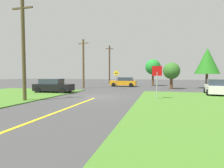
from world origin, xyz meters
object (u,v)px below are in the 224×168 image
object	(u,v)px
car_approaching_junction	(124,82)
utility_pole_near	(23,49)
utility_pole_mid	(83,63)
stop_sign	(157,76)
parked_car_near_building	(53,86)
pine_tree_center	(207,61)
car_on_crossroad	(217,87)
oak_tree_left	(153,67)
oak_tree_right	(171,71)
utility_pole_far	(109,64)
direction_sign	(116,77)

from	to	relation	value
car_approaching_junction	utility_pole_near	size ratio (longest dim) A/B	0.57
utility_pole_near	utility_pole_mid	xyz separation A→B (m)	(-0.85, 13.45, -0.24)
car_approaching_junction	utility_pole_near	xyz separation A→B (m)	(-4.44, -18.76, 3.26)
stop_sign	car_approaching_junction	size ratio (longest dim) A/B	0.63
parked_car_near_building	car_approaching_junction	bearing A→B (deg)	61.96
parked_car_near_building	pine_tree_center	bearing A→B (deg)	28.69
car_on_crossroad	parked_car_near_building	bearing A→B (deg)	104.60
oak_tree_left	pine_tree_center	bearing A→B (deg)	-28.12
car_on_crossroad	oak_tree_right	world-z (taller)	oak_tree_right
utility_pole_mid	utility_pole_far	world-z (taller)	utility_pole_far
utility_pole_near	utility_pole_mid	distance (m)	13.48
parked_car_near_building	car_on_crossroad	xyz separation A→B (m)	(17.43, 2.08, -0.00)
car_on_crossroad	car_approaching_junction	bearing A→B (deg)	55.59
utility_pole_far	car_approaching_junction	bearing A→B (deg)	-59.25
parked_car_near_building	utility_pole_mid	xyz separation A→B (m)	(0.58, 7.26, 3.02)
utility_pole_near	oak_tree_left	bearing A→B (deg)	67.21
stop_sign	oak_tree_left	world-z (taller)	oak_tree_left
parked_car_near_building	oak_tree_right	world-z (taller)	oak_tree_right
stop_sign	oak_tree_right	world-z (taller)	oak_tree_right
direction_sign	car_on_crossroad	bearing A→B (deg)	-21.08
parked_car_near_building	oak_tree_right	xyz separation A→B (m)	(13.53, 9.29, 1.81)
car_on_crossroad	oak_tree_left	bearing A→B (deg)	33.73
utility_pole_far	pine_tree_center	distance (m)	19.96
utility_pole_near	oak_tree_right	size ratio (longest dim) A/B	2.04
parked_car_near_building	utility_pole_mid	world-z (taller)	utility_pole_mid
utility_pole_mid	oak_tree_right	bearing A→B (deg)	8.89
car_approaching_junction	direction_sign	world-z (taller)	direction_sign
car_on_crossroad	oak_tree_left	size ratio (longest dim) A/B	0.84
pine_tree_center	parked_car_near_building	bearing A→B (deg)	-148.30
car_approaching_junction	pine_tree_center	distance (m)	13.36
direction_sign	oak_tree_left	size ratio (longest dim) A/B	0.56
pine_tree_center	oak_tree_right	distance (m)	5.93
pine_tree_center	utility_pole_far	bearing A→B (deg)	152.80
utility_pole_mid	utility_pole_far	xyz separation A→B (m)	(0.45, 13.45, 0.54)
utility_pole_far	oak_tree_left	size ratio (longest dim) A/B	1.74
car_on_crossroad	utility_pole_near	bearing A→B (deg)	125.12
car_approaching_junction	utility_pole_near	world-z (taller)	utility_pole_near
utility_pole_far	direction_sign	world-z (taller)	utility_pole_far
pine_tree_center	utility_pole_mid	bearing A→B (deg)	-166.62
car_approaching_junction	oak_tree_right	world-z (taller)	oak_tree_right
parked_car_near_building	car_approaching_junction	world-z (taller)	same
direction_sign	oak_tree_left	xyz separation A→B (m)	(4.81, 9.37, 1.76)
car_on_crossroad	direction_sign	size ratio (longest dim) A/B	1.50
utility_pole_far	pine_tree_center	bearing A→B (deg)	-27.20
parked_car_near_building	oak_tree_right	size ratio (longest dim) A/B	1.15
utility_pole_mid	utility_pole_far	distance (m)	13.47
parked_car_near_building	direction_sign	bearing A→B (deg)	44.88
utility_pole_far	oak_tree_right	bearing A→B (deg)	-42.42
parked_car_near_building	car_approaching_junction	size ratio (longest dim) A/B	0.99
utility_pole_mid	pine_tree_center	size ratio (longest dim) A/B	1.22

